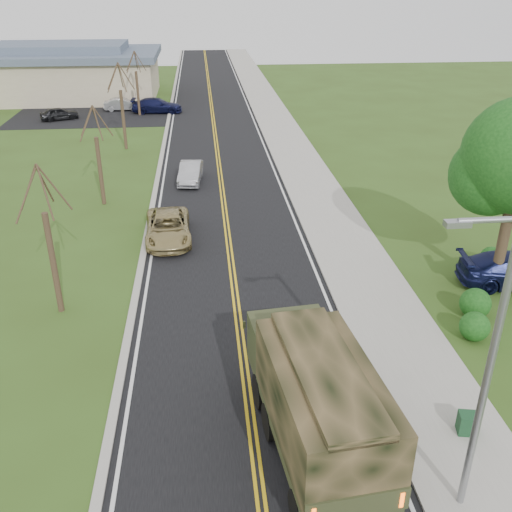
{
  "coord_description": "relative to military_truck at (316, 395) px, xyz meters",
  "views": [
    {
      "loc": [
        -1.11,
        -10.15,
        12.0
      ],
      "look_at": [
        0.88,
        10.53,
        1.8
      ],
      "focal_mm": 40.0,
      "sensor_mm": 36.0,
      "label": 1
    }
  ],
  "objects": [
    {
      "name": "curb_right",
      "position": [
        2.53,
        38.37,
        -1.91
      ],
      "size": [
        0.3,
        120.0,
        0.12
      ],
      "primitive_type": "cube",
      "color": "#9E998E",
      "rests_on": "ground"
    },
    {
      "name": "bare_tree_a",
      "position": [
        -8.63,
        8.37,
        0.65
      ],
      "size": [
        1.93,
        2.26,
        6.08
      ],
      "color": "#38281C",
      "rests_on": "ground"
    },
    {
      "name": "ground",
      "position": [
        -1.62,
        -1.63,
        -1.97
      ],
      "size": [
        160.0,
        160.0,
        0.0
      ],
      "primitive_type": "plane",
      "color": "#334A18",
      "rests_on": "ground"
    },
    {
      "name": "lot_car_silver",
      "position": [
        -10.44,
        46.71,
        -1.36
      ],
      "size": [
        3.75,
        1.47,
        1.22
      ],
      "primitive_type": "imported",
      "rotation": [
        0.0,
        0.0,
        1.62
      ],
      "color": "#AFAEB3",
      "rests_on": "ground"
    },
    {
      "name": "lot_car_navy",
      "position": [
        -6.99,
        45.3,
        -1.27
      ],
      "size": [
        4.95,
        2.2,
        1.41
      ],
      "primitive_type": "imported",
      "rotation": [
        0.0,
        0.0,
        1.52
      ],
      "color": "#0E1033",
      "rests_on": "ground"
    },
    {
      "name": "bare_tree_d",
      "position": [
        -8.63,
        44.37,
        0.58
      ],
      "size": [
        1.88,
        2.2,
        5.91
      ],
      "color": "#38281C",
      "rests_on": "ground"
    },
    {
      "name": "bare_tree_c",
      "position": [
        -8.63,
        32.37,
        0.8
      ],
      "size": [
        2.04,
        2.39,
        6.42
      ],
      "color": "#38281C",
      "rests_on": "ground"
    },
    {
      "name": "military_truck",
      "position": [
        0.0,
        0.0,
        0.0
      ],
      "size": [
        3.12,
        7.12,
        3.44
      ],
      "rotation": [
        0.0,
        0.0,
        0.11
      ],
      "color": "black",
      "rests_on": "ground"
    },
    {
      "name": "sedan_silver",
      "position": [
        -3.57,
        23.88,
        -1.34
      ],
      "size": [
        1.69,
        3.92,
        1.26
      ],
      "primitive_type": "imported",
      "rotation": [
        0.0,
        0.0,
        -0.1
      ],
      "color": "#ABABAF",
      "rests_on": "ground"
    },
    {
      "name": "utility_box_far",
      "position": [
        4.56,
        0.19,
        -1.55
      ],
      "size": [
        0.63,
        0.55,
        0.65
      ],
      "primitive_type": "cube",
      "rotation": [
        0.0,
        0.0,
        -0.19
      ],
      "color": "#174123",
      "rests_on": "sidewalk_right"
    },
    {
      "name": "curb_left",
      "position": [
        -5.77,
        38.37,
        -1.92
      ],
      "size": [
        0.3,
        120.0,
        0.1
      ],
      "primitive_type": "cube",
      "color": "#9E998E",
      "rests_on": "ground"
    },
    {
      "name": "lot_car_dark",
      "position": [
        -15.85,
        42.99,
        -1.39
      ],
      "size": [
        3.71,
        2.55,
        1.17
      ],
      "primitive_type": "imported",
      "rotation": [
        0.0,
        0.0,
        1.95
      ],
      "color": "black",
      "rests_on": "ground"
    },
    {
      "name": "commercial_building",
      "position": [
        -17.61,
        54.34,
        0.71
      ],
      "size": [
        25.5,
        21.5,
        5.65
      ],
      "color": "tan",
      "rests_on": "ground"
    },
    {
      "name": "suv_champagne",
      "position": [
        -4.62,
        14.87,
        -1.31
      ],
      "size": [
        2.45,
        4.89,
        1.33
      ],
      "primitive_type": "imported",
      "rotation": [
        0.0,
        0.0,
        0.05
      ],
      "color": "tan",
      "rests_on": "ground"
    },
    {
      "name": "sidewalk_right",
      "position": [
        4.28,
        38.37,
        -1.92
      ],
      "size": [
        3.2,
        120.0,
        0.1
      ],
      "primitive_type": "cube",
      "color": "#9E998E",
      "rests_on": "ground"
    },
    {
      "name": "bare_tree_b",
      "position": [
        -8.63,
        20.37,
        0.5
      ],
      "size": [
        1.83,
        2.14,
        5.73
      ],
      "color": "#38281C",
      "rests_on": "ground"
    },
    {
      "name": "road",
      "position": [
        -1.62,
        38.37,
        -1.97
      ],
      "size": [
        8.0,
        120.0,
        0.01
      ],
      "primitive_type": "cube",
      "color": "black",
      "rests_on": "ground"
    },
    {
      "name": "street_light",
      "position": [
        3.28,
        -2.13,
        2.46
      ],
      "size": [
        1.65,
        0.22,
        8.0
      ],
      "color": "gray",
      "rests_on": "ground"
    }
  ]
}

